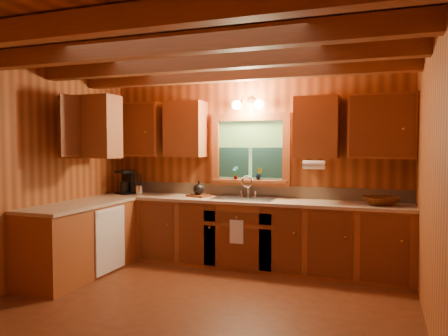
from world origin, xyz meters
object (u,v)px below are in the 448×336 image
sink (245,202)px  wicker_basket (381,201)px  coffee_maker (127,182)px  cutting_board (199,196)px

sink → wicker_basket: bearing=-0.7°
coffee_maker → cutting_board: 1.15m
sink → wicker_basket: (1.70, -0.02, 0.09)m
sink → coffee_maker: (-1.81, -0.01, 0.22)m
sink → cutting_board: bearing=178.8°
sink → cutting_board: 0.67m
sink → coffee_maker: 1.82m
coffee_maker → sink: bearing=15.4°
cutting_board → wicker_basket: size_ratio=0.72×
sink → cutting_board: sink is taller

